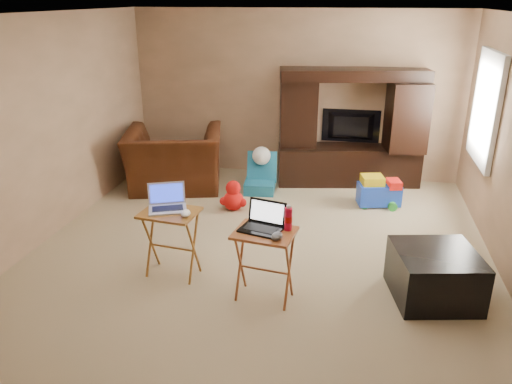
% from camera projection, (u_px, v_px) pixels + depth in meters
% --- Properties ---
extents(floor, '(5.50, 5.50, 0.00)m').
position_uv_depth(floor, '(260.00, 252.00, 5.54)').
color(floor, tan).
rests_on(floor, ground).
extents(ceiling, '(5.50, 5.50, 0.00)m').
position_uv_depth(ceiling, '(260.00, 14.00, 4.62)').
color(ceiling, silver).
rests_on(ceiling, ground).
extents(wall_back, '(5.00, 0.00, 5.00)m').
position_uv_depth(wall_back, '(295.00, 95.00, 7.59)').
color(wall_back, tan).
rests_on(wall_back, ground).
extents(wall_front, '(5.00, 0.00, 5.00)m').
position_uv_depth(wall_front, '(157.00, 288.00, 2.58)').
color(wall_front, tan).
rests_on(wall_front, ground).
extents(wall_left, '(0.00, 5.50, 5.50)m').
position_uv_depth(wall_left, '(40.00, 132.00, 5.55)').
color(wall_left, tan).
rests_on(wall_left, ground).
extents(window_pane, '(0.00, 1.20, 1.20)m').
position_uv_depth(window_pane, '(488.00, 108.00, 5.98)').
color(window_pane, white).
rests_on(window_pane, ground).
extents(window_frame, '(0.06, 1.14, 1.34)m').
position_uv_depth(window_frame, '(486.00, 108.00, 5.98)').
color(window_frame, white).
rests_on(window_frame, ground).
extents(entertainment_center, '(2.15, 0.90, 1.71)m').
position_uv_depth(entertainment_center, '(350.00, 128.00, 7.31)').
color(entertainment_center, black).
rests_on(entertainment_center, floor).
extents(television, '(0.87, 0.12, 0.50)m').
position_uv_depth(television, '(351.00, 127.00, 7.51)').
color(television, black).
rests_on(television, entertainment_center).
extents(recliner, '(1.60, 1.48, 0.87)m').
position_uv_depth(recliner, '(175.00, 160.00, 7.25)').
color(recliner, '#40200D').
rests_on(recliner, floor).
extents(child_rocker, '(0.48, 0.53, 0.57)m').
position_uv_depth(child_rocker, '(260.00, 173.00, 7.15)').
color(child_rocker, '#175F81').
rests_on(child_rocker, floor).
extents(plush_toy, '(0.37, 0.31, 0.42)m').
position_uv_depth(plush_toy, '(233.00, 195.00, 6.57)').
color(plush_toy, red).
rests_on(plush_toy, floor).
extents(push_toy, '(0.65, 0.53, 0.43)m').
position_uv_depth(push_toy, '(379.00, 191.00, 6.71)').
color(push_toy, blue).
rests_on(push_toy, floor).
extents(ottoman, '(0.87, 0.87, 0.47)m').
position_uv_depth(ottoman, '(434.00, 275.00, 4.64)').
color(ottoman, black).
rests_on(ottoman, floor).
extents(tray_table_left, '(0.58, 0.49, 0.70)m').
position_uv_depth(tray_table_left, '(172.00, 243.00, 4.99)').
color(tray_table_left, '#975C24').
rests_on(tray_table_left, floor).
extents(tray_table_right, '(0.59, 0.50, 0.69)m').
position_uv_depth(tray_table_right, '(264.00, 266.00, 4.58)').
color(tray_table_right, '#9C5425').
rests_on(tray_table_right, floor).
extents(laptop_left, '(0.45, 0.42, 0.24)m').
position_uv_depth(laptop_left, '(167.00, 199.00, 4.85)').
color(laptop_left, '#AEAEB3').
rests_on(laptop_left, tray_table_left).
extents(laptop_right, '(0.42, 0.37, 0.24)m').
position_uv_depth(laptop_right, '(261.00, 218.00, 4.44)').
color(laptop_right, black).
rests_on(laptop_right, tray_table_right).
extents(mouse_left, '(0.12, 0.16, 0.06)m').
position_uv_depth(mouse_left, '(186.00, 213.00, 4.75)').
color(mouse_left, white).
rests_on(mouse_left, tray_table_left).
extents(mouse_right, '(0.12, 0.16, 0.06)m').
position_uv_depth(mouse_right, '(277.00, 236.00, 4.31)').
color(mouse_right, '#3C3D41').
rests_on(mouse_right, tray_table_right).
extents(water_bottle, '(0.07, 0.07, 0.21)m').
position_uv_depth(water_bottle, '(288.00, 219.00, 4.45)').
color(water_bottle, red).
rests_on(water_bottle, tray_table_right).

